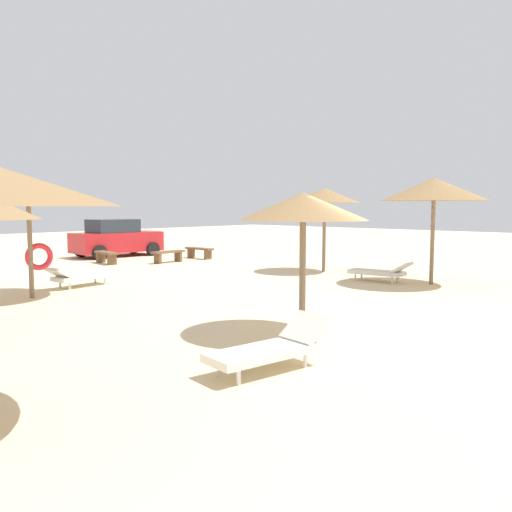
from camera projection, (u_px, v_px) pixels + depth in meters
name	position (u px, v px, depth m)	size (l,w,h in m)	color
ground_plane	(373.00, 329.00, 9.99)	(80.00, 80.00, 0.00)	beige
parasol_0	(303.00, 207.00, 9.42)	(2.33, 2.33, 2.56)	#75604C
parasol_2	(28.00, 196.00, 13.13)	(3.10, 3.10, 2.86)	#75604C
parasol_4	(434.00, 189.00, 15.44)	(3.06, 3.06, 3.15)	#75604C
parasol_5	(325.00, 196.00, 18.48)	(2.49, 2.49, 2.94)	#75604C
lounger_0	(271.00, 348.00, 7.48)	(1.97, 0.93, 0.71)	silver
lounger_2	(79.00, 276.00, 15.17)	(1.97, 0.86, 0.64)	silver
lounger_4	(381.00, 272.00, 16.20)	(0.83, 1.96, 0.66)	silver
bench_0	(168.00, 254.00, 21.66)	(1.52, 0.46, 0.49)	brown
bench_1	(199.00, 251.00, 23.34)	(0.41, 1.50, 0.49)	brown
bench_2	(106.00, 255.00, 21.27)	(0.62, 1.54, 0.49)	brown
parked_car	(116.00, 239.00, 24.35)	(4.10, 2.18, 1.72)	#B21E23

